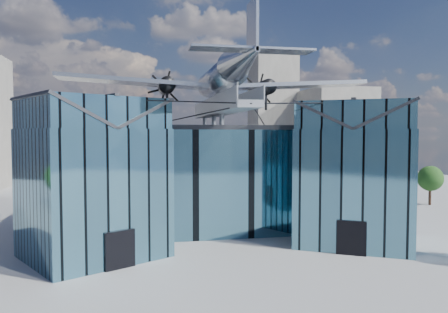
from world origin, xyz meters
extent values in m
plane|color=gray|center=(0.00, 0.00, 0.00)|extent=(120.00, 120.00, 0.00)
cube|color=teal|center=(0.00, 9.00, 4.75)|extent=(28.00, 14.00, 9.50)
cube|color=#24262B|center=(0.00, 9.00, 9.70)|extent=(28.00, 14.00, 0.40)
cube|color=teal|center=(-10.50, -1.00, 4.75)|extent=(11.79, 11.43, 9.50)
cube|color=teal|center=(-10.50, -1.00, 10.60)|extent=(11.56, 11.20, 2.20)
cube|color=#24262B|center=(-12.45, -2.12, 10.60)|extent=(7.98, 9.23, 2.40)
cube|color=#24262B|center=(-8.55, 0.12, 10.60)|extent=(7.98, 9.23, 2.40)
cube|color=#24262B|center=(-10.50, -1.00, 11.75)|extent=(4.30, 7.10, 0.18)
cube|color=black|center=(-8.48, -4.51, 1.30)|extent=(2.03, 1.32, 2.60)
cube|color=black|center=(-6.60, 1.25, 4.75)|extent=(0.34, 0.34, 9.50)
cube|color=teal|center=(10.50, -1.00, 4.75)|extent=(11.79, 11.43, 9.50)
cube|color=teal|center=(10.50, -1.00, 10.60)|extent=(11.56, 11.20, 2.20)
cube|color=#24262B|center=(8.55, 0.12, 10.60)|extent=(7.98, 9.23, 2.40)
cube|color=#24262B|center=(12.45, -2.12, 10.60)|extent=(7.98, 9.23, 2.40)
cube|color=#24262B|center=(10.50, -1.00, 11.75)|extent=(4.30, 7.10, 0.18)
cube|color=black|center=(8.48, -4.51, 1.30)|extent=(2.03, 1.32, 2.60)
cube|color=black|center=(6.60, 1.25, 4.75)|extent=(0.34, 0.34, 9.50)
cube|color=#92979F|center=(0.00, 3.50, 11.10)|extent=(1.80, 21.00, 0.50)
cube|color=#92979F|center=(-0.90, 3.50, 11.75)|extent=(0.08, 21.00, 1.10)
cube|color=#92979F|center=(0.90, 3.50, 11.75)|extent=(0.08, 21.00, 1.10)
cylinder|color=#92979F|center=(0.00, 13.00, 10.43)|extent=(0.44, 0.44, 1.35)
cylinder|color=#92979F|center=(0.00, 7.00, 10.43)|extent=(0.44, 0.44, 1.35)
cylinder|color=#92979F|center=(0.00, 3.00, 10.43)|extent=(0.44, 0.44, 1.35)
cylinder|color=#92979F|center=(0.00, 4.00, 12.05)|extent=(0.70, 0.70, 1.40)
cylinder|color=black|center=(-5.25, -4.00, 11.40)|extent=(10.55, 6.08, 0.69)
cylinder|color=black|center=(5.25, -4.00, 11.40)|extent=(10.55, 6.08, 0.69)
cylinder|color=black|center=(-3.00, 1.50, 10.55)|extent=(6.09, 17.04, 1.19)
cylinder|color=black|center=(3.00, 1.50, 10.55)|extent=(6.09, 17.04, 1.19)
cylinder|color=#ADB1BA|center=(0.00, 4.00, 14.00)|extent=(2.50, 11.00, 2.50)
sphere|color=#ADB1BA|center=(0.00, 9.50, 14.00)|extent=(2.50, 2.50, 2.50)
cube|color=black|center=(0.00, 8.50, 14.69)|extent=(1.60, 1.40, 0.50)
cone|color=#ADB1BA|center=(0.00, -5.00, 14.30)|extent=(2.50, 7.00, 2.50)
cube|color=#ADB1BA|center=(0.00, -7.30, 15.90)|extent=(0.18, 2.40, 3.40)
cube|color=#ADB1BA|center=(0.00, -7.20, 14.50)|extent=(8.00, 1.80, 0.14)
cube|color=#ADB1BA|center=(-7.00, 5.00, 13.70)|extent=(14.00, 3.20, 1.08)
cylinder|color=black|center=(-4.60, 5.60, 13.45)|extent=(1.44, 3.20, 1.44)
cone|color=black|center=(-4.60, 7.40, 13.45)|extent=(0.70, 0.70, 0.70)
cube|color=black|center=(-4.60, 7.55, 13.45)|extent=(1.05, 0.06, 3.33)
cube|color=black|center=(-4.60, 7.55, 13.45)|extent=(2.53, 0.06, 2.53)
cube|color=black|center=(-4.60, 7.55, 13.45)|extent=(3.33, 0.06, 1.05)
cylinder|color=black|center=(-4.60, 5.00, 12.22)|extent=(0.24, 0.24, 1.75)
cube|color=#ADB1BA|center=(7.00, 5.00, 13.70)|extent=(14.00, 3.20, 1.08)
cylinder|color=black|center=(4.60, 5.60, 13.45)|extent=(1.44, 3.20, 1.44)
cone|color=black|center=(4.60, 7.40, 13.45)|extent=(0.70, 0.70, 0.70)
cube|color=black|center=(4.60, 7.55, 13.45)|extent=(1.05, 0.06, 3.33)
cube|color=black|center=(4.60, 7.55, 13.45)|extent=(2.53, 0.06, 2.53)
cube|color=black|center=(4.60, 7.55, 13.45)|extent=(3.33, 0.06, 1.05)
cylinder|color=black|center=(4.60, 5.00, 12.22)|extent=(0.24, 0.24, 1.75)
cube|color=gray|center=(32.00, 48.00, 9.00)|extent=(12.00, 14.00, 18.00)
cube|color=gray|center=(-20.00, 55.00, 7.00)|extent=(14.00, 10.00, 14.00)
cube|color=gray|center=(22.00, 58.00, 13.00)|extent=(9.00, 9.00, 26.00)
cylinder|color=#301D13|center=(29.51, 14.94, 1.23)|extent=(0.36, 0.36, 2.46)
sphere|color=#204518|center=(29.51, 14.94, 3.43)|extent=(3.43, 3.43, 3.22)
camera|label=1|loc=(-7.22, -34.44, 9.15)|focal=35.00mm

